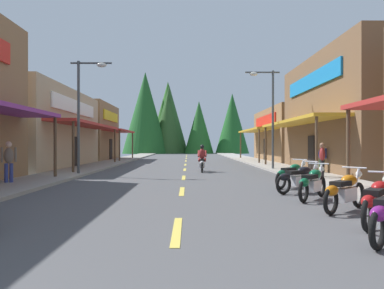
{
  "coord_description": "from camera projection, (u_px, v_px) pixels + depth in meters",
  "views": [
    {
      "loc": [
        0.21,
        0.84,
        1.6
      ],
      "look_at": [
        0.47,
        26.76,
        1.57
      ],
      "focal_mm": 36.16,
      "sensor_mm": 36.0,
      "label": 1
    }
  ],
  "objects": [
    {
      "name": "rider_cruising_lead",
      "position": [
        202.0,
        160.0,
        22.27
      ],
      "size": [
        0.6,
        2.14,
        1.57
      ],
      "rotation": [
        0.0,
        0.0,
        1.52
      ],
      "color": "black",
      "rests_on": "ground"
    },
    {
      "name": "sidewalk_right",
      "position": [
        276.0,
        167.0,
        26.29
      ],
      "size": [
        2.51,
        84.14,
        0.12
      ],
      "primitive_type": "cube",
      "color": "#9E9991",
      "rests_on": "ground"
    },
    {
      "name": "sidewalk_left",
      "position": [
        93.0,
        167.0,
        26.17
      ],
      "size": [
        2.51,
        84.14,
        0.12
      ],
      "primitive_type": "cube",
      "color": "gray",
      "rests_on": "ground"
    },
    {
      "name": "pedestrian_strolling",
      "position": [
        9.0,
        160.0,
        14.92
      ],
      "size": [
        0.51,
        0.41,
        1.7
      ],
      "rotation": [
        0.0,
        0.0,
        2.09
      ],
      "color": "#333F8C",
      "rests_on": "ground"
    },
    {
      "name": "storefront_right_far",
      "position": [
        306.0,
        135.0,
        36.21
      ],
      "size": [
        9.48,
        12.48,
        4.87
      ],
      "color": "olive",
      "rests_on": "ground"
    },
    {
      "name": "motorcycle_parked_right_3",
      "position": [
        345.0,
        191.0,
        9.19
      ],
      "size": [
        1.61,
        1.55,
        1.04
      ],
      "rotation": [
        0.0,
        0.0,
        0.76
      ],
      "color": "black",
      "rests_on": "ground"
    },
    {
      "name": "storefront_right_middle",
      "position": [
        384.0,
        114.0,
        22.64
      ],
      "size": [
        10.28,
        12.87,
        6.78
      ],
      "color": "brown",
      "rests_on": "ground"
    },
    {
      "name": "treeline_backdrop",
      "position": [
        171.0,
        119.0,
        68.08
      ],
      "size": [
        21.63,
        14.18,
        13.89
      ],
      "color": "#1E5B23",
      "rests_on": "ground"
    },
    {
      "name": "pedestrian_waiting",
      "position": [
        322.0,
        158.0,
        17.56
      ],
      "size": [
        0.34,
        0.56,
        1.67
      ],
      "rotation": [
        0.0,
        0.0,
        6.05
      ],
      "color": "black",
      "rests_on": "ground"
    },
    {
      "name": "centerline_dashes",
      "position": [
        185.0,
        166.0,
        27.75
      ],
      "size": [
        0.16,
        56.71,
        0.01
      ],
      "color": "#E0C64C",
      "rests_on": "ground"
    },
    {
      "name": "motorcycle_parked_right_2",
      "position": [
        377.0,
        201.0,
        7.6
      ],
      "size": [
        1.42,
        1.73,
        1.04
      ],
      "rotation": [
        0.0,
        0.0,
        0.89
      ],
      "color": "black",
      "rests_on": "ground"
    },
    {
      "name": "motorcycle_parked_right_5",
      "position": [
        299.0,
        178.0,
        12.65
      ],
      "size": [
        1.88,
        1.19,
        1.04
      ],
      "rotation": [
        0.0,
        0.0,
        0.54
      ],
      "color": "black",
      "rests_on": "ground"
    },
    {
      "name": "streetlamp_left",
      "position": [
        85.0,
        100.0,
        19.6
      ],
      "size": [
        2.09,
        0.3,
        5.82
      ],
      "color": "#474C51",
      "rests_on": "ground"
    },
    {
      "name": "ground",
      "position": [
        185.0,
        168.0,
        26.23
      ],
      "size": [
        9.92,
        84.14,
        0.1
      ],
      "primitive_type": "cube",
      "color": "#4C4C4F"
    },
    {
      "name": "streetlamp_right",
      "position": [
        268.0,
        105.0,
        23.43
      ],
      "size": [
        2.09,
        0.3,
        6.06
      ],
      "color": "#474C51",
      "rests_on": "ground"
    },
    {
      "name": "pedestrian_browsing",
      "position": [
        322.0,
        157.0,
        20.08
      ],
      "size": [
        0.56,
        0.33,
        1.6
      ],
      "rotation": [
        0.0,
        0.0,
        4.93
      ],
      "color": "#3F593F",
      "rests_on": "ground"
    },
    {
      "name": "storefront_left_far",
      "position": [
        74.0,
        132.0,
        38.11
      ],
      "size": [
        9.13,
        9.31,
        5.56
      ],
      "color": "olive",
      "rests_on": "ground"
    },
    {
      "name": "motorcycle_parked_right_6",
      "position": [
        292.0,
        174.0,
        14.21
      ],
      "size": [
        1.63,
        1.53,
        1.04
      ],
      "rotation": [
        0.0,
        0.0,
        0.75
      ],
      "color": "black",
      "rests_on": "ground"
    },
    {
      "name": "motorcycle_parked_right_4",
      "position": [
        313.0,
        183.0,
        11.11
      ],
      "size": [
        1.37,
        1.77,
        1.04
      ],
      "rotation": [
        0.0,
        0.0,
        0.93
      ],
      "color": "black",
      "rests_on": "ground"
    },
    {
      "name": "storefront_left_middle",
      "position": [
        16.0,
        129.0,
        26.14
      ],
      "size": [
        9.79,
        13.33,
        5.28
      ],
      "color": "tan",
      "rests_on": "ground"
    }
  ]
}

